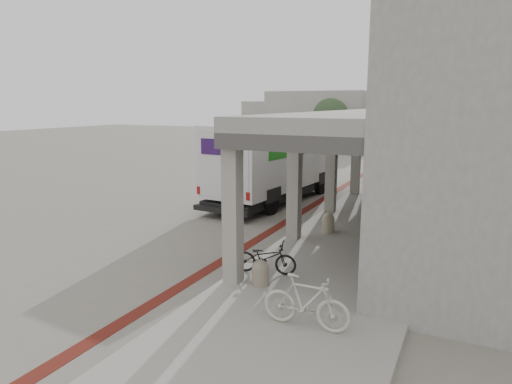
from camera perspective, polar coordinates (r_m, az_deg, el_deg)
The scene contains 14 objects.
ground at distance 15.07m, azimuth -3.50°, elevation -5.60°, with size 120.00×120.00×0.00m, color slate.
bike_lane_stripe at distance 16.37m, azimuth 3.00°, elevation -4.21°, with size 0.35×40.00×0.01m, color #581911.
sidewalk at distance 13.63m, azimuth 11.47°, elevation -7.35°, with size 4.40×28.00×0.12m, color gray.
transit_building at distance 17.10m, azimuth 25.07°, elevation 6.97°, with size 7.60×17.00×7.00m.
distant_backdrop at distance 49.50m, azimuth 14.35°, elevation 8.86°, with size 28.00×10.00×6.50m.
tree_left at distance 42.35m, azimuth 9.30°, elevation 9.39°, with size 3.20×3.20×4.80m.
tree_mid at distance 42.89m, azimuth 19.19°, elevation 8.95°, with size 3.20×3.20×4.80m.
fedex_truck at distance 20.05m, azimuth 2.07°, elevation 4.00°, with size 3.28×8.35×3.48m.
bench at distance 14.43m, azimuth 17.35°, elevation -5.07°, with size 0.49×1.87×0.43m.
bollard_near at distance 10.82m, azimuth 0.54°, elevation -10.01°, with size 0.41×0.41×0.61m.
bollard_far at distance 15.27m, azimuth 9.00°, elevation -3.79°, with size 0.42×0.42×0.63m.
utility_cabinet at distance 15.91m, azimuth 14.97°, elevation -2.91°, with size 0.41×0.55×0.92m, color gray.
bicycle_black at distance 11.49m, azimuth 1.18°, elevation -8.17°, with size 0.55×1.57×0.82m, color black.
bicycle_cream at distance 8.87m, azimuth 6.27°, elevation -13.50°, with size 0.49×1.72×1.04m, color beige.
Camera 1 is at (7.09, -12.58, 4.32)m, focal length 32.00 mm.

